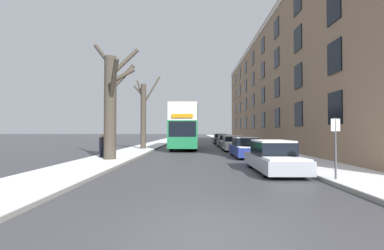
{
  "coord_description": "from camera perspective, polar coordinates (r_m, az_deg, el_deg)",
  "views": [
    {
      "loc": [
        -0.38,
        -4.57,
        1.84
      ],
      "look_at": [
        -0.66,
        17.18,
        2.37
      ],
      "focal_mm": 24.0,
      "sensor_mm": 36.0,
      "label": 1
    }
  ],
  "objects": [
    {
      "name": "parked_car_1",
      "position": [
        18.6,
        11.77,
        -5.03
      ],
      "size": [
        1.74,
        4.33,
        1.42
      ],
      "color": "navy",
      "rests_on": "ground"
    },
    {
      "name": "parked_car_4",
      "position": [
        36.89,
        6.26,
        -3.17
      ],
      "size": [
        1.86,
        4.56,
        1.49
      ],
      "color": "black",
      "rests_on": "ground"
    },
    {
      "name": "pedestrian_left_sidewalk",
      "position": [
        17.55,
        -19.39,
        -4.37
      ],
      "size": [
        0.36,
        0.36,
        1.65
      ],
      "rotation": [
        0.0,
        0.0,
        3.65
      ],
      "color": "black",
      "rests_on": "ground"
    },
    {
      "name": "oncoming_van",
      "position": [
        40.19,
        -1.94,
        -2.27
      ],
      "size": [
        2.09,
        5.21,
        2.24
      ],
      "color": "#9EA3AD",
      "rests_on": "ground"
    },
    {
      "name": "sidewalk_right",
      "position": [
        57.93,
        6.89,
        -3.12
      ],
      "size": [
        3.11,
        130.0,
        0.16
      ],
      "color": "gray",
      "rests_on": "ground"
    },
    {
      "name": "terrace_facade_right",
      "position": [
        34.42,
        21.77,
        7.49
      ],
      "size": [
        9.1,
        45.49,
        14.18
      ],
      "color": "#8C7056",
      "rests_on": "ground"
    },
    {
      "name": "double_decker_bus",
      "position": [
        26.91,
        -1.62,
        -0.02
      ],
      "size": [
        2.62,
        10.29,
        4.4
      ],
      "color": "#1E7A47",
      "rests_on": "ground"
    },
    {
      "name": "parked_car_3",
      "position": [
        30.55,
        7.42,
        -3.6
      ],
      "size": [
        1.74,
        4.2,
        1.43
      ],
      "color": "slate",
      "rests_on": "ground"
    },
    {
      "name": "street_sign_post",
      "position": [
        10.37,
        29.27,
        -4.01
      ],
      "size": [
        0.32,
        0.07,
        2.31
      ],
      "color": "#4C4F54",
      "rests_on": "ground"
    },
    {
      "name": "parked_car_0",
      "position": [
        12.29,
        17.63,
        -6.88
      ],
      "size": [
        1.76,
        4.53,
        1.43
      ],
      "color": "#9EA3AD",
      "rests_on": "ground"
    },
    {
      "name": "bare_tree_left_0",
      "position": [
        16.48,
        -17.49,
        5.2
      ],
      "size": [
        3.54,
        4.33,
        7.93
      ],
      "color": "#423A30",
      "rests_on": "ground"
    },
    {
      "name": "bare_tree_left_1",
      "position": [
        25.56,
        -10.72,
        2.48
      ],
      "size": [
        2.7,
        1.35,
        7.36
      ],
      "color": "#423A30",
      "rests_on": "ground"
    },
    {
      "name": "parked_car_2",
      "position": [
        24.6,
        9.05,
        -4.12
      ],
      "size": [
        1.89,
        4.36,
        1.42
      ],
      "color": "silver",
      "rests_on": "ground"
    },
    {
      "name": "ground_plane",
      "position": [
        4.94,
        5.5,
        -23.28
      ],
      "size": [
        320.0,
        320.0,
        0.0
      ],
      "primitive_type": "plane",
      "color": "#424247"
    },
    {
      "name": "sidewalk_left",
      "position": [
        57.85,
        -4.66,
        -3.12
      ],
      "size": [
        3.11,
        130.0,
        0.16
      ],
      "color": "gray",
      "rests_on": "ground"
    }
  ]
}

